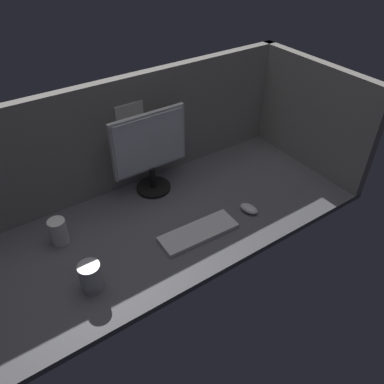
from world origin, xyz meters
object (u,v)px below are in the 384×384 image
Objects in this scene: keyboard at (198,232)px; mouse at (249,209)px; mug_steel at (91,277)px; mug_ceramic_white at (59,231)px; monitor at (150,150)px.

keyboard is 3.85× the size of mouse.
mouse is at bearing -0.01° from mug_steel.
mug_steel is at bearing -86.54° from mug_ceramic_white.
mouse is (29.67, -42.94, -22.12)cm from monitor.
keyboard is (0.12, -41.95, -22.82)cm from monitor.
monitor reaches higher than mouse.
monitor is 1.17× the size of keyboard.
mouse is 89.41cm from mug_ceramic_white.
mouse is 0.79× the size of mug_ceramic_white.
mug_ceramic_white is at bearing 146.58° from mouse.
monitor is 3.48× the size of mug_steel.
monitor is at bearing 112.19° from mouse.
keyboard is 62.31cm from mug_ceramic_white.
keyboard is 3.03× the size of mug_ceramic_white.
monitor is at bearing 39.66° from mug_steel.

